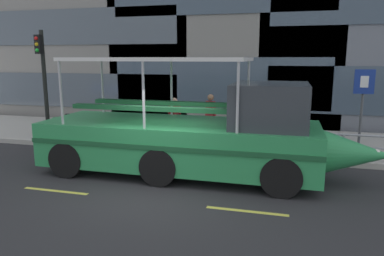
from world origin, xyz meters
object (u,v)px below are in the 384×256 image
at_px(duck_tour_boat, 198,136).
at_px(pedestrian_mid_left, 210,113).
at_px(parking_sign, 363,98).
at_px(pedestrian_mid_right, 175,115).
at_px(leaned_bicycle, 74,129).
at_px(pedestrian_near_bow, 284,117).
at_px(traffic_light_pole, 43,73).

bearing_deg(duck_tour_boat, pedestrian_mid_left, 96.62).
height_order(parking_sign, pedestrian_mid_right, parking_sign).
relative_size(parking_sign, pedestrian_mid_left, 1.57).
distance_m(leaned_bicycle, pedestrian_near_bow, 8.05).
bearing_deg(leaned_bicycle, pedestrian_mid_right, 5.65).
bearing_deg(pedestrian_mid_left, traffic_light_pole, -171.10).
xyz_separation_m(pedestrian_near_bow, pedestrian_mid_left, (-2.73, 0.46, -0.00)).
distance_m(traffic_light_pole, pedestrian_mid_left, 6.75).
bearing_deg(pedestrian_near_bow, pedestrian_mid_right, -176.80).
xyz_separation_m(duck_tour_boat, pedestrian_mid_left, (-0.43, 3.67, 0.12)).
distance_m(duck_tour_boat, pedestrian_mid_right, 3.41).
xyz_separation_m(leaned_bicycle, duck_tour_boat, (5.69, -2.59, 0.57)).
xyz_separation_m(leaned_bicycle, pedestrian_near_bow, (8.00, 0.62, 0.69)).
relative_size(traffic_light_pole, pedestrian_near_bow, 2.36).
height_order(leaned_bicycle, pedestrian_mid_left, pedestrian_mid_left).
height_order(leaned_bicycle, duck_tour_boat, duck_tour_boat).
height_order(traffic_light_pole, pedestrian_near_bow, traffic_light_pole).
relative_size(leaned_bicycle, pedestrian_mid_left, 0.99).
relative_size(pedestrian_near_bow, pedestrian_mid_right, 1.06).
height_order(traffic_light_pole, pedestrian_mid_left, traffic_light_pole).
xyz_separation_m(leaned_bicycle, pedestrian_mid_right, (4.04, 0.40, 0.63)).
bearing_deg(pedestrian_mid_left, pedestrian_near_bow, -9.54).
relative_size(pedestrian_near_bow, pedestrian_mid_left, 1.00).
bearing_deg(pedestrian_mid_right, pedestrian_near_bow, 3.20).
bearing_deg(duck_tour_boat, traffic_light_pole, 159.10).
bearing_deg(pedestrian_mid_right, traffic_light_pole, -176.32).
distance_m(leaned_bicycle, pedestrian_mid_left, 5.41).
height_order(parking_sign, leaned_bicycle, parking_sign).
bearing_deg(pedestrian_mid_left, duck_tour_boat, -83.38).
distance_m(leaned_bicycle, pedestrian_mid_right, 4.11).
bearing_deg(pedestrian_mid_left, parking_sign, -11.44).
relative_size(traffic_light_pole, pedestrian_mid_left, 2.36).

